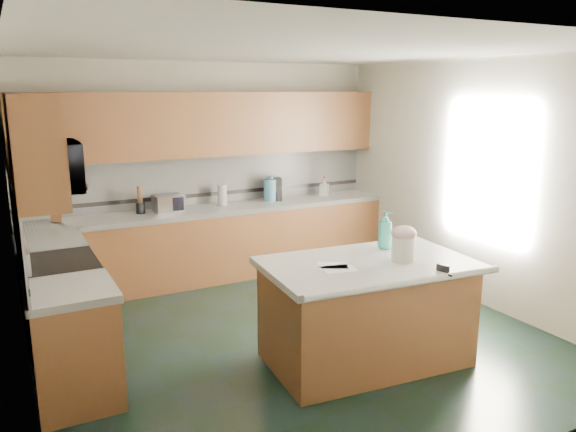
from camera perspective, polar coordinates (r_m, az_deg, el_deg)
floor at (r=5.61m, az=0.32°, el=-12.10°), size 4.60×4.60×0.00m
ceiling at (r=5.11m, az=0.35°, el=16.59°), size 4.60×4.60×0.00m
wall_back at (r=7.29m, az=-8.31°, el=4.65°), size 4.60×0.04×2.70m
wall_front at (r=3.39m, az=19.21°, el=-5.22°), size 4.60×0.04×2.70m
wall_left at (r=4.61m, az=-26.06°, el=-1.19°), size 0.04×4.60×2.70m
wall_right at (r=6.59m, az=18.45°, el=3.29°), size 0.04×4.60×2.70m
back_base_cab at (r=7.19m, az=-7.21°, el=-2.94°), size 4.60×0.60×0.86m
back_countertop at (r=7.08m, az=-7.32°, el=0.65°), size 4.60×0.64×0.06m
back_upper_cab at (r=7.06m, az=-7.95°, el=9.21°), size 4.60×0.33×0.78m
back_backsplash at (r=7.28m, az=-8.19°, el=3.72°), size 4.60×0.02×0.63m
back_accent_band at (r=7.31m, az=-8.13°, el=2.20°), size 4.60×0.01×0.05m
left_base_cab_rear at (r=6.11m, az=-22.69°, el=-6.68°), size 0.60×0.82×0.86m
left_counter_rear at (r=5.98m, az=-23.06°, el=-2.51°), size 0.64×0.82×0.06m
left_base_cab_front at (r=4.69m, az=-20.84°, el=-12.41°), size 0.60×0.72×0.86m
left_counter_front at (r=4.52m, az=-21.30°, el=-7.10°), size 0.64×0.72×0.06m
left_backsplash at (r=5.17m, az=-25.82°, el=-1.08°), size 0.02×2.30×0.63m
left_accent_band at (r=5.21m, az=-25.55°, el=-3.16°), size 0.01×2.30×0.05m
left_upper_cab_rear at (r=5.94m, az=-25.36°, el=7.50°), size 0.33×1.09×0.78m
left_upper_cab_front at (r=4.28m, az=-24.22°, el=6.07°), size 0.33×0.72×0.78m
range_body at (r=5.36m, az=-21.87°, el=-9.16°), size 0.60×0.76×0.88m
range_oven_door at (r=5.41m, az=-18.75°, el=-9.19°), size 0.02×0.68×0.55m
range_cooktop at (r=5.22m, az=-22.29°, el=-4.45°), size 0.62×0.78×0.04m
range_handle at (r=5.29m, az=-18.72°, el=-5.31°), size 0.02×0.66×0.02m
range_backguard at (r=5.17m, az=-25.26°, el=-3.49°), size 0.06×0.76×0.18m
microwave at (r=5.05m, az=-23.07°, el=4.63°), size 0.50×0.73×0.41m
island_base at (r=5.03m, az=7.92°, el=-9.92°), size 1.75×1.09×0.86m
island_top at (r=4.87m, az=8.09°, el=-4.91°), size 1.86×1.20×0.06m
island_bullnose at (r=4.48m, az=12.06°, el=-6.67°), size 1.77×0.21×0.06m
treat_jar at (r=4.91m, az=11.61°, el=-3.28°), size 0.25×0.25×0.21m
treat_jar_lid at (r=4.87m, az=11.68°, el=-1.74°), size 0.22×0.22×0.14m
treat_jar_knob at (r=4.86m, az=11.70°, el=-1.20°), size 0.07×0.02×0.02m
treat_jar_knob_end_l at (r=4.84m, az=11.38°, el=-1.25°), size 0.04×0.04×0.04m
treat_jar_knob_end_r at (r=4.89m, az=12.03°, el=-1.15°), size 0.04×0.04×0.04m
soap_bottle_island at (r=5.24m, az=9.86°, el=-1.39°), size 0.17×0.17×0.35m
paper_sheet_a at (r=4.63m, az=5.19°, el=-5.36°), size 0.30×0.25×0.00m
paper_sheet_b at (r=4.71m, az=4.56°, el=-5.04°), size 0.30×0.28×0.00m
clamp_body at (r=4.72m, az=15.45°, el=-5.33°), size 0.06×0.11×0.10m
clamp_handle at (r=4.68m, az=15.97°, el=-5.77°), size 0.02×0.07×0.02m
knife_block at (r=6.70m, az=-22.44°, el=0.26°), size 0.15×0.18×0.22m
utensil_crock at (r=6.88m, az=-14.76°, el=0.80°), size 0.11×0.11×0.13m
utensil_bundle at (r=6.85m, az=-14.84°, el=2.15°), size 0.06×0.06×0.20m
toaster_oven at (r=6.92m, az=-12.05°, el=1.30°), size 0.37×0.26×0.20m
toaster_oven_door at (r=6.82m, az=-11.79°, el=1.14°), size 0.31×0.01×0.16m
paper_towel at (r=7.18m, az=-6.70°, el=2.18°), size 0.12×0.12×0.27m
paper_towel_base at (r=7.20m, az=-6.67°, el=1.18°), size 0.18×0.18×0.01m
water_jug at (r=7.40m, az=-1.80°, el=2.65°), size 0.18×0.18×0.29m
water_jug_neck at (r=7.38m, az=-1.81°, el=3.91°), size 0.08×0.08×0.04m
coffee_maker at (r=7.45m, az=-1.40°, el=2.75°), size 0.22×0.24×0.30m
coffee_carafe at (r=7.42m, az=-1.25°, el=2.03°), size 0.12×0.12×0.12m
soap_bottle_back at (r=7.79m, az=3.71°, el=2.95°), size 0.15×0.15×0.24m
soap_back_cap at (r=7.77m, az=3.72°, el=3.93°), size 0.02×0.02×0.03m
window_light_proxy at (r=6.42m, az=19.63°, el=4.31°), size 0.02×1.40×1.10m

